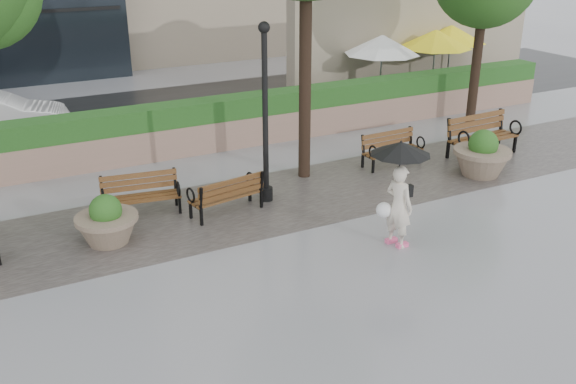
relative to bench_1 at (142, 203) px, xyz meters
name	(u,v)px	position (x,y,z in m)	size (l,w,h in m)	color
ground	(327,264)	(2.31, -3.63, -0.25)	(100.00, 100.00, 0.00)	gray
cobble_strip	(256,204)	(2.31, -0.63, -0.25)	(28.00, 3.20, 0.01)	#383330
hedge_wall	(192,127)	(2.31, 3.37, 0.41)	(24.00, 0.80, 1.35)	#957160
cafe_wall	(415,34)	(11.81, 6.37, 1.75)	(10.00, 0.60, 4.00)	tan
cafe_hedge	(440,92)	(11.31, 4.17, 0.20)	(8.00, 0.50, 0.90)	#1D4717
asphalt_street	(151,115)	(2.31, 7.37, -0.25)	(40.00, 7.00, 0.00)	black
bench_1	(142,203)	(0.00, 0.00, 0.00)	(1.65, 0.85, 0.85)	brown
bench_2	(227,202)	(1.59, -0.76, -0.01)	(1.62, 0.87, 0.83)	brown
bench_3	(392,156)	(6.37, 0.04, 0.00)	(1.58, 0.67, 0.84)	brown
bench_4	(482,144)	(8.90, -0.41, 0.06)	(2.00, 0.88, 1.05)	brown
planter_left	(107,225)	(-0.92, -1.00, 0.13)	(1.17, 1.17, 0.98)	#7F6B56
planter_right	(482,158)	(7.85, -1.51, 0.19)	(1.35, 1.35, 1.14)	#7F6B56
lamppost	(265,126)	(2.62, -0.52, 1.43)	(0.28, 0.28, 3.83)	black
patio_umb_white	(382,45)	(9.51, 5.10, 1.74)	(2.50, 2.50, 2.30)	black
patio_umb_yellow_a	(436,39)	(11.83, 5.23, 1.74)	(2.50, 2.50, 2.30)	black
patio_umb_yellow_b	(451,34)	(13.02, 5.83, 1.74)	(2.50, 2.50, 2.30)	black
pedestrian	(399,184)	(3.86, -3.53, 0.97)	(1.10, 1.10, 2.01)	beige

